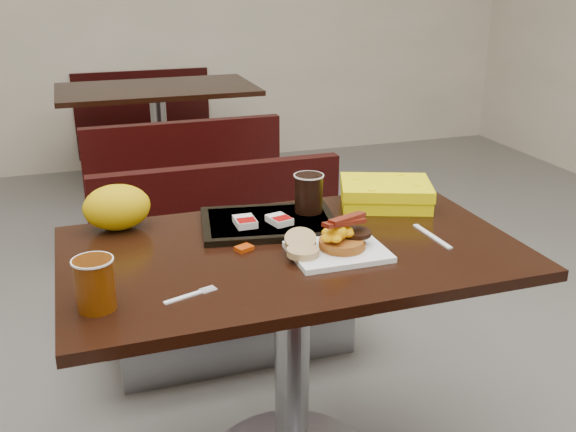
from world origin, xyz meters
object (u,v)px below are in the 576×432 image
object	(u,v)px
table_far	(161,146)
fork	(183,297)
table_near	(292,367)
clamshell	(385,194)
coffee_cup_far	(309,193)
bench_far_s	(179,180)
platter	(338,252)
pancake_stack	(342,243)
hashbrown_sleeve_left	(245,222)
hashbrown_sleeve_right	(279,220)
coffee_cup_near	(95,284)
bench_near_n	(233,271)
knife	(432,236)
tray	(269,223)
paper_bag	(117,207)
bench_far_n	(147,125)

from	to	relation	value
table_far	fork	xyz separation A→B (m)	(-0.33, -2.79, 0.38)
table_near	table_far	size ratio (longest dim) A/B	1.00
clamshell	table_far	bearing A→B (deg)	119.64
coffee_cup_far	bench_far_s	bearing A→B (deg)	93.95
platter	pancake_stack	bearing A→B (deg)	24.28
hashbrown_sleeve_left	hashbrown_sleeve_right	distance (m)	0.10
table_near	coffee_cup_near	bearing A→B (deg)	-160.53
clamshell	hashbrown_sleeve_right	bearing A→B (deg)	-146.40
hashbrown_sleeve_left	coffee_cup_far	size ratio (longest dim) A/B	0.67
platter	hashbrown_sleeve_left	distance (m)	0.30
bench_far_s	pancake_stack	xyz separation A→B (m)	(0.11, -1.97, 0.42)
bench_near_n	coffee_cup_near	bearing A→B (deg)	-120.13
knife	hashbrown_sleeve_left	size ratio (longest dim) A/B	2.36
platter	tray	distance (m)	0.27
platter	coffee_cup_near	bearing A→B (deg)	-170.05
coffee_cup_near	platter	bearing A→B (deg)	9.35
hashbrown_sleeve_left	clamshell	size ratio (longest dim) A/B	0.28
bench_far_s	platter	world-z (taller)	platter
coffee_cup_near	hashbrown_sleeve_left	size ratio (longest dim) A/B	1.55
coffee_cup_near	clamshell	world-z (taller)	coffee_cup_near
clamshell	paper_bag	xyz separation A→B (m)	(-0.81, 0.06, 0.03)
bench_near_n	knife	xyz separation A→B (m)	(0.39, -0.75, 0.39)
hashbrown_sleeve_right	table_far	bearing A→B (deg)	76.05
hashbrown_sleeve_right	paper_bag	distance (m)	0.46
hashbrown_sleeve_right	bench_near_n	bearing A→B (deg)	76.59
hashbrown_sleeve_left	hashbrown_sleeve_right	world-z (taller)	hashbrown_sleeve_left
bench_near_n	paper_bag	bearing A→B (deg)	-135.48
table_far	bench_far_s	xyz separation A→B (m)	(0.00, -0.70, -0.02)
bench_far_s	pancake_stack	size ratio (longest dim) A/B	8.25
table_far	hashbrown_sleeve_right	distance (m)	2.50
hashbrown_sleeve_right	coffee_cup_far	bearing A→B (deg)	15.18
pancake_stack	hashbrown_sleeve_left	size ratio (longest dim) A/B	1.60
hashbrown_sleeve_right	coffee_cup_near	bearing A→B (deg)	-162.80
pancake_stack	clamshell	bearing A→B (deg)	47.61
bench_far_s	clamshell	size ratio (longest dim) A/B	3.65
fork	hashbrown_sleeve_left	distance (m)	0.42
hashbrown_sleeve_right	bench_far_n	bearing A→B (deg)	76.02
platter	hashbrown_sleeve_right	distance (m)	0.23
knife	hashbrown_sleeve_left	xyz separation A→B (m)	(-0.48, 0.20, 0.03)
bench_far_s	coffee_cup_near	size ratio (longest dim) A/B	8.50
platter	coffee_cup_near	distance (m)	0.62
knife	hashbrown_sleeve_right	distance (m)	0.43
bench_far_s	table_far	bearing A→B (deg)	90.00
bench_far_n	coffee_cup_near	size ratio (longest dim) A/B	8.50
platter	hashbrown_sleeve_right	world-z (taller)	hashbrown_sleeve_right
bench_far_n	platter	distance (m)	3.41
pancake_stack	fork	bearing A→B (deg)	-164.85
bench_near_n	tray	xyz separation A→B (m)	(-0.01, -0.53, 0.40)
hashbrown_sleeve_left	hashbrown_sleeve_right	xyz separation A→B (m)	(0.10, -0.02, -0.00)
bench_near_n	bench_far_s	bearing A→B (deg)	90.00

